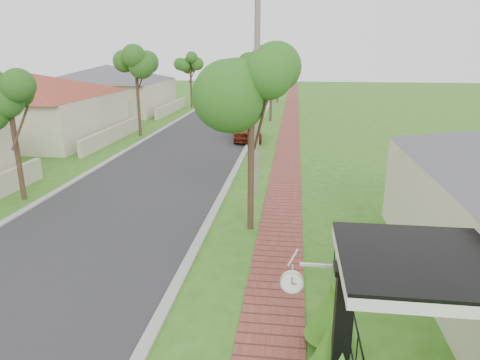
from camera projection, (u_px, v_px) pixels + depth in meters
The scene contains 16 objects.
ground at pixel (122, 335), 9.37m from camera, with size 160.00×160.00×0.00m, color #326618.
road at pixel (195, 143), 28.71m from camera, with size 7.00×120.00×0.02m, color #28282B.
kerb_right at pixel (249, 144), 28.27m from camera, with size 0.30×120.00×0.10m, color #9E9E99.
kerb_left at pixel (142, 141), 29.15m from camera, with size 0.30×120.00×0.10m, color #9E9E99.
sidewalk at pixel (288, 145), 27.95m from camera, with size 1.50×120.00×0.03m, color brown.
porch_post at pixel (341, 337), 7.54m from camera, with size 0.48×0.48×2.52m.
picket_fence at pixel (352, 332), 8.62m from camera, with size 0.03×8.02×1.00m.
street_trees at pixel (214, 69), 33.87m from camera, with size 10.70×37.65×5.89m.
hedge_row at pixel (333, 351), 7.84m from camera, with size 0.89×3.10×1.62m.
far_house_red at pixel (24, 105), 29.47m from camera, with size 15.56×15.56×4.60m.
far_house_grey at pixel (109, 88), 42.76m from camera, with size 15.56×15.56×4.60m.
parked_car_red at pixel (248, 128), 29.55m from camera, with size 1.88×4.66×1.59m, color maroon.
parked_car_white at pixel (249, 105), 42.95m from camera, with size 1.43×4.09×1.35m, color silver.
near_tree at pixel (251, 90), 13.56m from camera, with size 2.33×2.33×5.97m.
utility_pole at pixel (257, 89), 17.32m from camera, with size 1.20×0.24×8.77m.
station_clock at pixel (294, 281), 7.78m from camera, with size 1.07×0.13×0.61m.
Camera 1 is at (3.58, -7.58, 5.98)m, focal length 32.00 mm.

